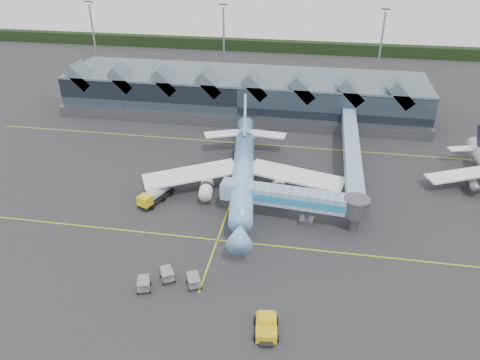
% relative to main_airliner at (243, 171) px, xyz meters
% --- Properties ---
extents(ground, '(260.00, 260.00, 0.00)m').
position_rel_main_airliner_xyz_m(ground, '(-1.49, -7.62, -4.02)').
color(ground, '#27272A').
rests_on(ground, ground).
extents(taxi_stripes, '(120.00, 60.00, 0.01)m').
position_rel_main_airliner_xyz_m(taxi_stripes, '(-1.49, 2.38, -4.02)').
color(taxi_stripes, gold).
rests_on(taxi_stripes, ground).
extents(tree_line_far, '(260.00, 4.00, 4.00)m').
position_rel_main_airliner_xyz_m(tree_line_far, '(-1.49, 102.38, -2.02)').
color(tree_line_far, black).
rests_on(tree_line_far, ground).
extents(terminal, '(90.00, 22.25, 12.52)m').
position_rel_main_airliner_xyz_m(terminal, '(-6.56, 39.73, 0.86)').
color(terminal, black).
rests_on(terminal, ground).
extents(light_masts, '(132.40, 42.56, 22.45)m').
position_rel_main_airliner_xyz_m(light_masts, '(19.51, 55.18, 8.47)').
color(light_masts, gray).
rests_on(light_masts, ground).
extents(main_airliner, '(36.70, 42.56, 13.68)m').
position_rel_main_airliner_xyz_m(main_airliner, '(0.00, 0.00, 0.00)').
color(main_airliner, '#74ACEC').
rests_on(main_airliner, ground).
extents(jet_bridge, '(24.08, 5.65, 5.95)m').
position_rel_main_airliner_xyz_m(jet_bridge, '(11.02, -8.43, 0.22)').
color(jet_bridge, '#779AC7').
rests_on(jet_bridge, ground).
extents(fuel_truck, '(4.77, 8.46, 2.87)m').
position_rel_main_airliner_xyz_m(fuel_truck, '(-14.42, -5.95, -2.41)').
color(fuel_truck, black).
rests_on(fuel_truck, ground).
extents(pushback_tug, '(3.40, 4.89, 2.05)m').
position_rel_main_airliner_xyz_m(pushback_tug, '(8.26, -32.75, -3.10)').
color(pushback_tug, gold).
rests_on(pushback_tug, ground).
extents(baggage_carts, '(8.78, 5.23, 1.70)m').
position_rel_main_airliner_xyz_m(baggage_carts, '(-5.91, -26.78, -3.06)').
color(baggage_carts, gray).
rests_on(baggage_carts, ground).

